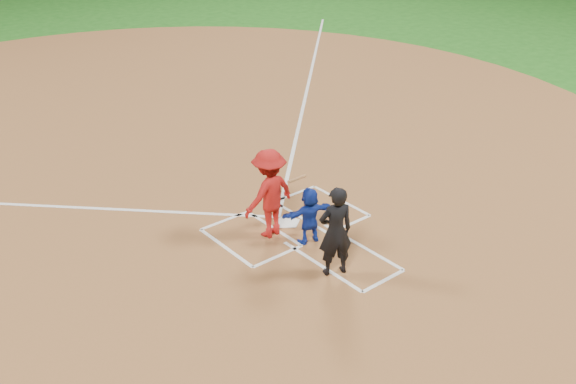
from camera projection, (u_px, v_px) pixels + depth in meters
ground at (287, 223)px, 13.70m from camera, size 120.00×120.00×0.00m
home_plate_dirt at (150, 140)px, 17.82m from camera, size 28.00×28.00×0.01m
home_plate at (287, 222)px, 13.69m from camera, size 0.60×0.60×0.02m
catcher at (309, 215)px, 12.75m from camera, size 1.16×0.57×1.20m
umpire at (335, 231)px, 11.62m from camera, size 0.76×0.63×1.78m
chalk_markings at (163, 147)px, 17.33m from camera, size 28.35×17.32×0.01m
batter_at_plate at (269, 193)px, 12.85m from camera, size 1.63×0.81×1.88m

